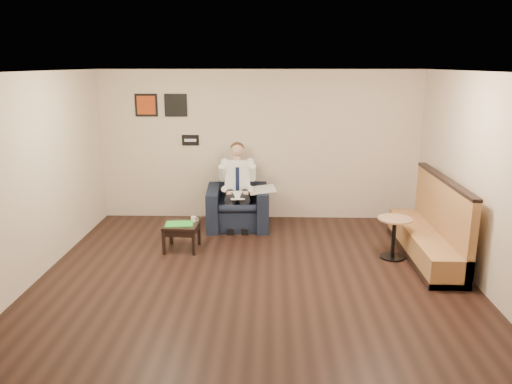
{
  "coord_description": "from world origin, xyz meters",
  "views": [
    {
      "loc": [
        0.22,
        -6.29,
        2.9
      ],
      "look_at": [
        -0.01,
        1.2,
        0.96
      ],
      "focal_mm": 35.0,
      "sensor_mm": 36.0,
      "label": 1
    }
  ],
  "objects_px": {
    "green_folder": "(179,224)",
    "armchair": "(238,198)",
    "coffee_mug": "(193,219)",
    "smartphone": "(186,221)",
    "cafe_table": "(394,238)",
    "side_table": "(182,237)",
    "seated_man": "(237,190)",
    "banquette": "(427,219)"
  },
  "relations": [
    {
      "from": "side_table",
      "to": "smartphone",
      "type": "relative_size",
      "value": 3.93
    },
    {
      "from": "green_folder",
      "to": "smartphone",
      "type": "relative_size",
      "value": 3.21
    },
    {
      "from": "armchair",
      "to": "coffee_mug",
      "type": "relative_size",
      "value": 11.99
    },
    {
      "from": "seated_man",
      "to": "smartphone",
      "type": "relative_size",
      "value": 10.79
    },
    {
      "from": "banquette",
      "to": "cafe_table",
      "type": "relative_size",
      "value": 3.77
    },
    {
      "from": "side_table",
      "to": "cafe_table",
      "type": "bearing_deg",
      "value": -4.47
    },
    {
      "from": "smartphone",
      "to": "cafe_table",
      "type": "xyz_separation_m",
      "value": [
        3.24,
        -0.41,
        -0.12
      ]
    },
    {
      "from": "side_table",
      "to": "coffee_mug",
      "type": "distance_m",
      "value": 0.33
    },
    {
      "from": "side_table",
      "to": "seated_man",
      "type": "bearing_deg",
      "value": 52.73
    },
    {
      "from": "side_table",
      "to": "banquette",
      "type": "distance_m",
      "value": 3.81
    },
    {
      "from": "green_folder",
      "to": "banquette",
      "type": "distance_m",
      "value": 3.83
    },
    {
      "from": "green_folder",
      "to": "coffee_mug",
      "type": "relative_size",
      "value": 4.74
    },
    {
      "from": "smartphone",
      "to": "cafe_table",
      "type": "distance_m",
      "value": 3.27
    },
    {
      "from": "banquette",
      "to": "seated_man",
      "type": "bearing_deg",
      "value": 156.52
    },
    {
      "from": "armchair",
      "to": "side_table",
      "type": "relative_size",
      "value": 2.07
    },
    {
      "from": "seated_man",
      "to": "green_folder",
      "type": "xyz_separation_m",
      "value": [
        -0.85,
        -1.1,
        -0.29
      ]
    },
    {
      "from": "seated_man",
      "to": "side_table",
      "type": "relative_size",
      "value": 2.75
    },
    {
      "from": "armchair",
      "to": "cafe_table",
      "type": "relative_size",
      "value": 1.71
    },
    {
      "from": "coffee_mug",
      "to": "side_table",
      "type": "bearing_deg",
      "value": -148.88
    },
    {
      "from": "green_folder",
      "to": "coffee_mug",
      "type": "distance_m",
      "value": 0.24
    },
    {
      "from": "green_folder",
      "to": "armchair",
      "type": "bearing_deg",
      "value": 55.67
    },
    {
      "from": "seated_man",
      "to": "side_table",
      "type": "bearing_deg",
      "value": -130.54
    },
    {
      "from": "cafe_table",
      "to": "seated_man",
      "type": "bearing_deg",
      "value": 151.57
    },
    {
      "from": "banquette",
      "to": "cafe_table",
      "type": "distance_m",
      "value": 0.58
    },
    {
      "from": "side_table",
      "to": "cafe_table",
      "type": "height_order",
      "value": "cafe_table"
    },
    {
      "from": "banquette",
      "to": "armchair",
      "type": "bearing_deg",
      "value": 154.38
    },
    {
      "from": "side_table",
      "to": "cafe_table",
      "type": "relative_size",
      "value": 0.83
    },
    {
      "from": "smartphone",
      "to": "seated_man",
      "type": "bearing_deg",
      "value": 63.03
    },
    {
      "from": "smartphone",
      "to": "banquette",
      "type": "distance_m",
      "value": 3.75
    },
    {
      "from": "side_table",
      "to": "green_folder",
      "type": "distance_m",
      "value": 0.22
    },
    {
      "from": "coffee_mug",
      "to": "smartphone",
      "type": "relative_size",
      "value": 0.68
    },
    {
      "from": "seated_man",
      "to": "cafe_table",
      "type": "height_order",
      "value": "seated_man"
    },
    {
      "from": "smartphone",
      "to": "armchair",
      "type": "bearing_deg",
      "value": 67.12
    },
    {
      "from": "armchair",
      "to": "green_folder",
      "type": "bearing_deg",
      "value": -127.6
    },
    {
      "from": "side_table",
      "to": "green_folder",
      "type": "relative_size",
      "value": 1.22
    },
    {
      "from": "coffee_mug",
      "to": "banquette",
      "type": "bearing_deg",
      "value": -4.98
    },
    {
      "from": "smartphone",
      "to": "green_folder",
      "type": "bearing_deg",
      "value": -103.96
    },
    {
      "from": "coffee_mug",
      "to": "banquette",
      "type": "height_order",
      "value": "banquette"
    },
    {
      "from": "armchair",
      "to": "cafe_table",
      "type": "distance_m",
      "value": 2.89
    },
    {
      "from": "armchair",
      "to": "banquette",
      "type": "height_order",
      "value": "banquette"
    },
    {
      "from": "side_table",
      "to": "cafe_table",
      "type": "xyz_separation_m",
      "value": [
        3.29,
        -0.26,
        0.1
      ]
    },
    {
      "from": "seated_man",
      "to": "cafe_table",
      "type": "distance_m",
      "value": 2.84
    }
  ]
}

